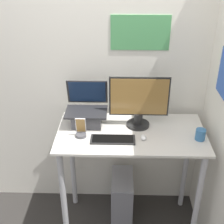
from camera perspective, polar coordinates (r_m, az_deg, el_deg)
The scene contains 9 objects.
wall_back at distance 2.71m, azimuth 3.50°, elevation 5.84°, with size 6.00×0.06×2.60m.
desk at distance 2.61m, azimuth 3.40°, elevation -7.55°, with size 1.18×0.61×1.02m.
laptop at distance 2.55m, azimuth -4.66°, elevation -0.31°, with size 0.34×0.28×0.35m.
monitor at distance 2.48m, azimuth 4.94°, elevation 1.54°, with size 0.47×0.19×0.43m.
keyboard at distance 2.38m, azimuth 0.16°, elevation -5.04°, with size 0.34×0.13×0.02m.
mouse at distance 2.40m, azimuth 5.78°, elevation -4.64°, with size 0.04×0.07×0.03m.
cell_phone at distance 2.42m, azimuth -5.71°, elevation -3.55°, with size 0.08×0.08×0.16m.
computer_tower at distance 3.04m, azimuth 1.83°, elevation -15.37°, with size 0.19×0.37×0.48m.
mug at distance 2.47m, azimuth 15.86°, elevation -3.99°, with size 0.08×0.08×0.09m.
Camera 1 is at (-0.10, -1.79, 2.36)m, focal length 50.00 mm.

